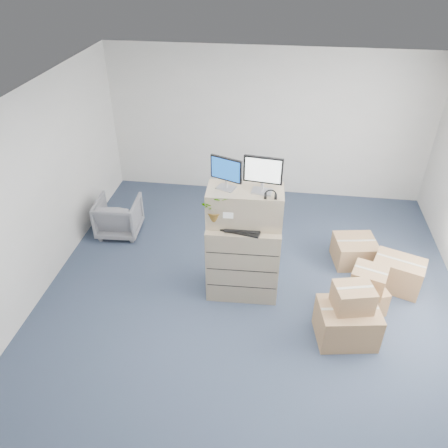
{
  "coord_description": "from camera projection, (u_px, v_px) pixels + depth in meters",
  "views": [
    {
      "loc": [
        0.26,
        -4.3,
        4.41
      ],
      "look_at": [
        -0.39,
        0.4,
        1.2
      ],
      "focal_mm": 35.0,
      "sensor_mm": 36.0,
      "label": 1
    }
  ],
  "objects": [
    {
      "name": "phone_dock",
      "position": [
        243.0,
        217.0,
        5.85
      ],
      "size": [
        0.08,
        0.06,
        0.16
      ],
      "rotation": [
        0.0,
        0.0,
        0.04
      ],
      "color": "silver",
      "rests_on": "filing_cabinet_lower"
    },
    {
      "name": "monitor_left",
      "position": [
        226.0,
        172.0,
        5.46
      ],
      "size": [
        0.42,
        0.24,
        0.43
      ],
      "rotation": [
        0.0,
        0.0,
        -0.38
      ],
      "color": "#99999E",
      "rests_on": "filing_cabinet_upper"
    },
    {
      "name": "cardboard_boxes",
      "position": [
        364.0,
        287.0,
        6.06
      ],
      "size": [
        1.63,
        2.29,
        0.83
      ],
      "color": "#A17B4E",
      "rests_on": "ground"
    },
    {
      "name": "wall_back",
      "position": [
        268.0,
        124.0,
        8.13
      ],
      "size": [
        6.0,
        0.02,
        2.8
      ],
      "primitive_type": "cube",
      "color": "silver",
      "rests_on": "ground"
    },
    {
      "name": "mouse",
      "position": [
        267.0,
        230.0,
        5.67
      ],
      "size": [
        0.12,
        0.09,
        0.04
      ],
      "primitive_type": "ellipsoid",
      "rotation": [
        0.0,
        0.0,
        0.25
      ],
      "color": "silver",
      "rests_on": "filing_cabinet_lower"
    },
    {
      "name": "keyboard",
      "position": [
        241.0,
        229.0,
        5.68
      ],
      "size": [
        0.55,
        0.31,
        0.03
      ],
      "primitive_type": "cube",
      "rotation": [
        0.0,
        0.0,
        -0.2
      ],
      "color": "black",
      "rests_on": "filing_cabinet_lower"
    },
    {
      "name": "ground",
      "position": [
        248.0,
        314.0,
        6.03
      ],
      "size": [
        7.0,
        7.0,
        0.0
      ],
      "primitive_type": "plane",
      "color": "#2A334C",
      "rests_on": "ground"
    },
    {
      "name": "headphones",
      "position": [
        271.0,
        195.0,
        5.38
      ],
      "size": [
        0.16,
        0.02,
        0.15
      ],
      "primitive_type": "torus",
      "rotation": [
        1.57,
        0.0,
        0.04
      ],
      "color": "black",
      "rests_on": "filing_cabinet_upper"
    },
    {
      "name": "tissue_box",
      "position": [
        269.0,
        214.0,
        5.8
      ],
      "size": [
        0.27,
        0.15,
        0.1
      ],
      "primitive_type": "cube",
      "rotation": [
        0.0,
        0.0,
        0.08
      ],
      "color": "#3D99D1",
      "rests_on": "external_drive"
    },
    {
      "name": "water_bottle",
      "position": [
        253.0,
        213.0,
        5.79
      ],
      "size": [
        0.08,
        0.08,
        0.27
      ],
      "primitive_type": "cylinder",
      "color": "#9A9CA3",
      "rests_on": "filing_cabinet_lower"
    },
    {
      "name": "potted_plant",
      "position": [
        216.0,
        211.0,
        5.64
      ],
      "size": [
        0.46,
        0.49,
        0.41
      ],
      "rotation": [
        0.0,
        0.0,
        0.04
      ],
      "color": "#9DB692",
      "rests_on": "filing_cabinet_lower"
    },
    {
      "name": "filing_cabinet_lower",
      "position": [
        243.0,
        258.0,
        6.14
      ],
      "size": [
        1.02,
        0.65,
        1.16
      ],
      "primitive_type": "cube",
      "rotation": [
        0.0,
        0.0,
        0.04
      ],
      "color": "tan",
      "rests_on": "ground"
    },
    {
      "name": "filing_cabinet_upper",
      "position": [
        245.0,
        206.0,
        5.72
      ],
      "size": [
        1.01,
        0.54,
        0.5
      ],
      "primitive_type": "cube",
      "rotation": [
        0.0,
        0.0,
        0.04
      ],
      "color": "tan",
      "rests_on": "filing_cabinet_lower"
    },
    {
      "name": "monitor_right",
      "position": [
        263.0,
        173.0,
        5.37
      ],
      "size": [
        0.49,
        0.22,
        0.48
      ],
      "rotation": [
        0.0,
        0.0,
        -0.12
      ],
      "color": "#99999E",
      "rests_on": "filing_cabinet_upper"
    },
    {
      "name": "external_drive",
      "position": [
        272.0,
        217.0,
        5.9
      ],
      "size": [
        0.25,
        0.21,
        0.06
      ],
      "primitive_type": "cube",
      "rotation": [
        0.0,
        0.0,
        -0.28
      ],
      "color": "black",
      "rests_on": "filing_cabinet_lower"
    },
    {
      "name": "office_chair",
      "position": [
        118.0,
        215.0,
        7.47
      ],
      "size": [
        0.74,
        0.7,
        0.72
      ],
      "primitive_type": "imported",
      "rotation": [
        0.0,
        0.0,
        3.21
      ],
      "color": "slate",
      "rests_on": "ground"
    }
  ]
}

